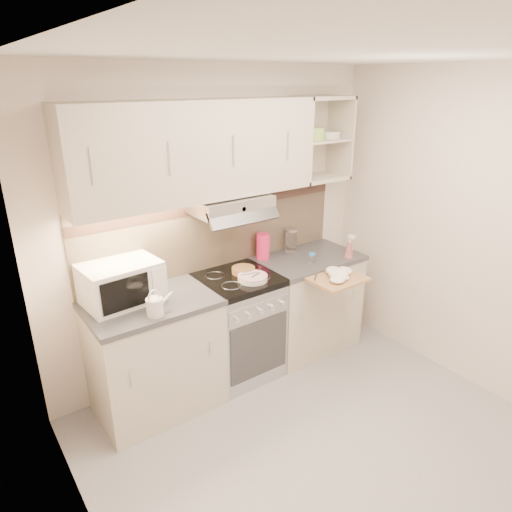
{
  "coord_description": "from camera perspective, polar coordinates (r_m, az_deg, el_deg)",
  "views": [
    {
      "loc": [
        -1.84,
        -1.7,
        2.38
      ],
      "look_at": [
        0.07,
        0.95,
        1.11
      ],
      "focal_mm": 32.0,
      "sensor_mm": 36.0,
      "label": 1
    }
  ],
  "objects": [
    {
      "name": "plate_stack",
      "position": [
        3.59,
        -0.43,
        -2.73
      ],
      "size": [
        0.24,
        0.24,
        0.05
      ],
      "rotation": [
        0.0,
        0.0,
        -0.07
      ],
      "color": "white",
      "rests_on": "electric_range"
    },
    {
      "name": "pink_pitcher",
      "position": [
        3.99,
        0.88,
        1.23
      ],
      "size": [
        0.12,
        0.11,
        0.23
      ],
      "rotation": [
        0.0,
        0.0,
        -0.07
      ],
      "color": "#FC2463",
      "rests_on": "worktop_right"
    },
    {
      "name": "glass_jar",
      "position": [
        4.18,
        4.41,
        2.02
      ],
      "size": [
        0.11,
        0.11,
        0.21
      ],
      "rotation": [
        0.0,
        0.0,
        0.25
      ],
      "color": "silver",
      "rests_on": "worktop_right"
    },
    {
      "name": "worktop_right",
      "position": [
        4.1,
        6.46,
        -0.33
      ],
      "size": [
        0.92,
        0.62,
        0.04
      ],
      "primitive_type": "cube",
      "color": "#47474C",
      "rests_on": "base_cabinet_right"
    },
    {
      "name": "watering_can",
      "position": [
        3.13,
        -12.44,
        -6.09
      ],
      "size": [
        0.22,
        0.12,
        0.19
      ],
      "rotation": [
        0.0,
        0.0,
        0.3
      ],
      "color": "silver",
      "rests_on": "worktop_left"
    },
    {
      "name": "room_shell",
      "position": [
        2.87,
        5.73,
        5.96
      ],
      "size": [
        3.04,
        2.84,
        2.52
      ],
      "color": "beige",
      "rests_on": "ground"
    },
    {
      "name": "base_cabinet_left",
      "position": [
        3.58,
        -12.44,
        -12.26
      ],
      "size": [
        0.9,
        0.6,
        0.86
      ],
      "primitive_type": "cube",
      "color": "beige",
      "rests_on": "ground"
    },
    {
      "name": "microwave",
      "position": [
        3.34,
        -16.53,
        -3.19
      ],
      "size": [
        0.55,
        0.43,
        0.29
      ],
      "rotation": [
        0.0,
        0.0,
        0.08
      ],
      "color": "silver",
      "rests_on": "worktop_left"
    },
    {
      "name": "ground",
      "position": [
        3.46,
        8.97,
        -22.55
      ],
      "size": [
        3.0,
        3.0,
        0.0
      ],
      "primitive_type": "plane",
      "color": "#9A9A9D",
      "rests_on": "ground"
    },
    {
      "name": "cutting_board",
      "position": [
        3.76,
        9.84,
        -2.72
      ],
      "size": [
        0.44,
        0.4,
        0.02
      ],
      "primitive_type": "cube",
      "rotation": [
        0.0,
        0.0,
        -0.0
      ],
      "color": "tan",
      "rests_on": "base_cabinet_right"
    },
    {
      "name": "dish_towel",
      "position": [
        3.73,
        10.29,
        -2.11
      ],
      "size": [
        0.32,
        0.28,
        0.08
      ],
      "primitive_type": null,
      "rotation": [
        0.0,
        0.0,
        -0.18
      ],
      "color": "white",
      "rests_on": "cutting_board"
    },
    {
      "name": "bread_loaf",
      "position": [
        3.72,
        -1.59,
        -1.78
      ],
      "size": [
        0.19,
        0.19,
        0.05
      ],
      "primitive_type": "cylinder",
      "color": "#B78946",
      "rests_on": "electric_range"
    },
    {
      "name": "electric_range",
      "position": [
        3.87,
        -2.19,
        -8.66
      ],
      "size": [
        0.6,
        0.6,
        0.9
      ],
      "color": "#B7B7BC",
      "rests_on": "ground"
    },
    {
      "name": "worktop_left",
      "position": [
        3.36,
        -13.04,
        -5.84
      ],
      "size": [
        0.92,
        0.62,
        0.04
      ],
      "primitive_type": "cube",
      "color": "#47474C",
      "rests_on": "base_cabinet_left"
    },
    {
      "name": "base_cabinet_right",
      "position": [
        4.29,
        6.22,
        -5.94
      ],
      "size": [
        0.9,
        0.6,
        0.86
      ],
      "primitive_type": "cube",
      "color": "beige",
      "rests_on": "ground"
    },
    {
      "name": "spice_jar",
      "position": [
        3.96,
        7.0,
        -0.2
      ],
      "size": [
        0.06,
        0.06,
        0.09
      ],
      "rotation": [
        0.0,
        0.0,
        -0.41
      ],
      "color": "white",
      "rests_on": "worktop_right"
    },
    {
      "name": "spray_bottle",
      "position": [
        4.11,
        11.58,
        1.01
      ],
      "size": [
        0.08,
        0.08,
        0.22
      ],
      "rotation": [
        0.0,
        0.0,
        0.28
      ],
      "color": "pink",
      "rests_on": "worktop_right"
    }
  ]
}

